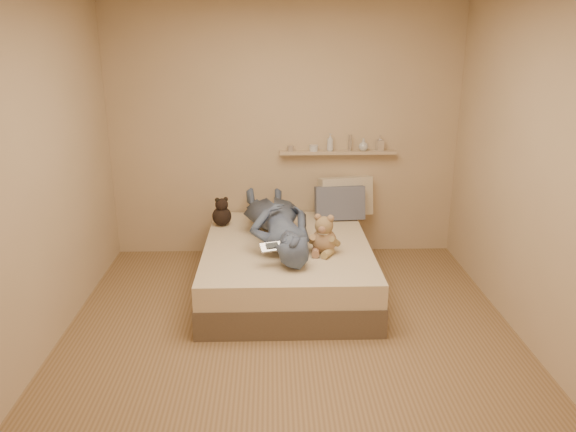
{
  "coord_description": "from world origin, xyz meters",
  "views": [
    {
      "loc": [
        -0.13,
        -3.85,
        2.26
      ],
      "look_at": [
        0.0,
        0.65,
        0.8
      ],
      "focal_mm": 35.0,
      "sensor_mm": 36.0,
      "label": 1
    }
  ],
  "objects_px": {
    "game_console": "(272,247)",
    "pillow_grey": "(340,203)",
    "pillow_cream": "(346,196)",
    "person": "(277,221)",
    "dark_plush": "(222,213)",
    "wall_shelf": "(338,152)",
    "bed": "(287,266)",
    "teddy_bear": "(324,237)"
  },
  "relations": [
    {
      "from": "person",
      "to": "wall_shelf",
      "type": "height_order",
      "value": "wall_shelf"
    },
    {
      "from": "bed",
      "to": "wall_shelf",
      "type": "relative_size",
      "value": 1.58
    },
    {
      "from": "game_console",
      "to": "pillow_grey",
      "type": "bearing_deg",
      "value": 60.45
    },
    {
      "from": "game_console",
      "to": "pillow_cream",
      "type": "bearing_deg",
      "value": 60.51
    },
    {
      "from": "bed",
      "to": "dark_plush",
      "type": "relative_size",
      "value": 6.49
    },
    {
      "from": "pillow_cream",
      "to": "pillow_grey",
      "type": "bearing_deg",
      "value": -118.94
    },
    {
      "from": "bed",
      "to": "dark_plush",
      "type": "xyz_separation_m",
      "value": [
        -0.63,
        0.52,
        0.35
      ]
    },
    {
      "from": "wall_shelf",
      "to": "game_console",
      "type": "bearing_deg",
      "value": -115.46
    },
    {
      "from": "bed",
      "to": "pillow_grey",
      "type": "height_order",
      "value": "pillow_grey"
    },
    {
      "from": "bed",
      "to": "pillow_cream",
      "type": "distance_m",
      "value": 1.13
    },
    {
      "from": "dark_plush",
      "to": "wall_shelf",
      "type": "bearing_deg",
      "value": 18.41
    },
    {
      "from": "game_console",
      "to": "teddy_bear",
      "type": "relative_size",
      "value": 0.59
    },
    {
      "from": "dark_plush",
      "to": "game_console",
      "type": "bearing_deg",
      "value": -64.82
    },
    {
      "from": "bed",
      "to": "person",
      "type": "xyz_separation_m",
      "value": [
        -0.09,
        0.07,
        0.41
      ]
    },
    {
      "from": "wall_shelf",
      "to": "pillow_grey",
      "type": "bearing_deg",
      "value": -88.16
    },
    {
      "from": "wall_shelf",
      "to": "person",
      "type": "bearing_deg",
      "value": -127.55
    },
    {
      "from": "person",
      "to": "pillow_grey",
      "type": "bearing_deg",
      "value": -146.4
    },
    {
      "from": "pillow_cream",
      "to": "person",
      "type": "distance_m",
      "value": 1.05
    },
    {
      "from": "dark_plush",
      "to": "wall_shelf",
      "type": "height_order",
      "value": "wall_shelf"
    },
    {
      "from": "pillow_grey",
      "to": "person",
      "type": "relative_size",
      "value": 0.32
    },
    {
      "from": "pillow_grey",
      "to": "bed",
      "type": "bearing_deg",
      "value": -128.91
    },
    {
      "from": "person",
      "to": "bed",
      "type": "bearing_deg",
      "value": 132.08
    },
    {
      "from": "teddy_bear",
      "to": "wall_shelf",
      "type": "bearing_deg",
      "value": 78.32
    },
    {
      "from": "teddy_bear",
      "to": "wall_shelf",
      "type": "relative_size",
      "value": 0.3
    },
    {
      "from": "bed",
      "to": "wall_shelf",
      "type": "height_order",
      "value": "wall_shelf"
    },
    {
      "from": "pillow_cream",
      "to": "person",
      "type": "bearing_deg",
      "value": -133.84
    },
    {
      "from": "game_console",
      "to": "pillow_cream",
      "type": "xyz_separation_m",
      "value": [
        0.77,
        1.37,
        0.03
      ]
    },
    {
      "from": "teddy_bear",
      "to": "wall_shelf",
      "type": "xyz_separation_m",
      "value": [
        0.24,
        1.16,
        0.5
      ]
    },
    {
      "from": "teddy_bear",
      "to": "dark_plush",
      "type": "xyz_separation_m",
      "value": [
        -0.94,
        0.77,
        -0.02
      ]
    },
    {
      "from": "teddy_bear",
      "to": "pillow_grey",
      "type": "relative_size",
      "value": 0.71
    },
    {
      "from": "bed",
      "to": "wall_shelf",
      "type": "xyz_separation_m",
      "value": [
        0.55,
        0.91,
        0.88
      ]
    },
    {
      "from": "dark_plush",
      "to": "pillow_grey",
      "type": "xyz_separation_m",
      "value": [
        1.19,
        0.17,
        0.04
      ]
    },
    {
      "from": "dark_plush",
      "to": "pillow_cream",
      "type": "distance_m",
      "value": 1.31
    },
    {
      "from": "teddy_bear",
      "to": "person",
      "type": "height_order",
      "value": "person"
    },
    {
      "from": "bed",
      "to": "pillow_grey",
      "type": "xyz_separation_m",
      "value": [
        0.56,
        0.69,
        0.4
      ]
    },
    {
      "from": "teddy_bear",
      "to": "dark_plush",
      "type": "height_order",
      "value": "teddy_bear"
    },
    {
      "from": "dark_plush",
      "to": "pillow_cream",
      "type": "xyz_separation_m",
      "value": [
        1.27,
        0.31,
        0.07
      ]
    },
    {
      "from": "wall_shelf",
      "to": "pillow_cream",
      "type": "bearing_deg",
      "value": -43.09
    },
    {
      "from": "person",
      "to": "dark_plush",
      "type": "bearing_deg",
      "value": -49.37
    },
    {
      "from": "bed",
      "to": "teddy_bear",
      "type": "relative_size",
      "value": 5.33
    },
    {
      "from": "teddy_bear",
      "to": "pillow_grey",
      "type": "bearing_deg",
      "value": 75.31
    },
    {
      "from": "game_console",
      "to": "person",
      "type": "distance_m",
      "value": 0.61
    }
  ]
}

